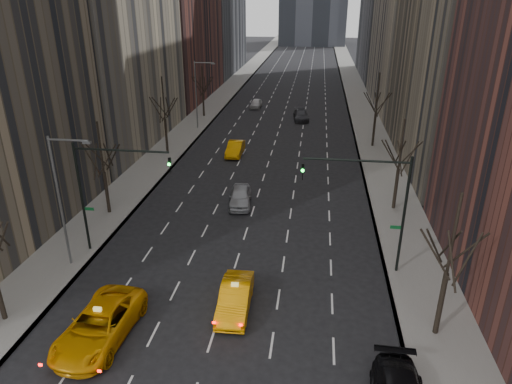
% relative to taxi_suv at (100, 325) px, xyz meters
% --- Properties ---
extents(sidewalk_left, '(4.50, 320.00, 0.15)m').
position_rel_taxi_suv_xyz_m(sidewalk_left, '(-6.36, 66.69, -0.83)').
color(sidewalk_left, slate).
rests_on(sidewalk_left, ground).
extents(sidewalk_right, '(4.50, 320.00, 0.15)m').
position_rel_taxi_suv_xyz_m(sidewalk_right, '(18.14, 66.69, -0.83)').
color(sidewalk_right, slate).
rests_on(sidewalk_right, ground).
extents(tree_lw_b, '(3.36, 3.50, 7.82)m').
position_rel_taxi_suv_xyz_m(tree_lw_b, '(-6.11, 14.69, 2.82)').
color(tree_lw_b, black).
rests_on(tree_lw_b, ground).
extents(tree_lw_c, '(3.36, 3.50, 8.74)m').
position_rel_taxi_suv_xyz_m(tree_lw_c, '(-6.11, 30.69, 3.13)').
color(tree_lw_c, black).
rests_on(tree_lw_c, ground).
extents(tree_lw_d, '(3.36, 3.50, 7.36)m').
position_rel_taxi_suv_xyz_m(tree_lw_d, '(-6.11, 48.69, 2.66)').
color(tree_lw_d, black).
rests_on(tree_lw_d, ground).
extents(tree_rw_a, '(3.36, 3.50, 8.28)m').
position_rel_taxi_suv_xyz_m(tree_rw_a, '(17.89, 2.69, 2.97)').
color(tree_rw_a, black).
rests_on(tree_rw_a, ground).
extents(tree_rw_b, '(3.36, 3.50, 7.82)m').
position_rel_taxi_suv_xyz_m(tree_rw_b, '(17.89, 18.69, 2.82)').
color(tree_rw_b, black).
rests_on(tree_rw_b, ground).
extents(tree_rw_c, '(3.36, 3.50, 8.74)m').
position_rel_taxi_suv_xyz_m(tree_rw_c, '(17.89, 36.69, 3.13)').
color(tree_rw_c, black).
rests_on(tree_rw_c, ground).
extents(traffic_mast_left, '(6.69, 0.39, 8.00)m').
position_rel_taxi_suv_xyz_m(traffic_mast_left, '(-3.21, 8.68, 4.59)').
color(traffic_mast_left, black).
rests_on(traffic_mast_left, ground).
extents(traffic_mast_right, '(6.69, 0.39, 8.00)m').
position_rel_taxi_suv_xyz_m(traffic_mast_right, '(15.00, 8.68, 4.59)').
color(traffic_mast_right, black).
rests_on(traffic_mast_right, ground).
extents(streetlight_near, '(2.83, 0.22, 9.00)m').
position_rel_taxi_suv_xyz_m(streetlight_near, '(-4.95, 6.69, 4.72)').
color(streetlight_near, slate).
rests_on(streetlight_near, ground).
extents(streetlight_far, '(2.83, 0.22, 9.00)m').
position_rel_taxi_suv_xyz_m(streetlight_far, '(-4.95, 41.69, 4.72)').
color(streetlight_far, slate).
rests_on(streetlight_far, ground).
extents(taxi_suv, '(3.39, 6.67, 1.80)m').
position_rel_taxi_suv_xyz_m(taxi_suv, '(0.00, 0.00, 0.00)').
color(taxi_suv, orange).
rests_on(taxi_suv, ground).
extents(taxi_sedan, '(1.86, 4.97, 1.62)m').
position_rel_taxi_suv_xyz_m(taxi_sedan, '(6.72, 3.40, -0.09)').
color(taxi_sedan, '#FF9E05').
rests_on(taxi_sedan, ground).
extents(silver_sedan_ahead, '(2.38, 4.82, 1.58)m').
position_rel_taxi_suv_xyz_m(silver_sedan_ahead, '(4.62, 17.91, -0.11)').
color(silver_sedan_ahead, '#9A9DA2').
rests_on(silver_sedan_ahead, ground).
extents(far_taxi, '(1.68, 4.77, 1.57)m').
position_rel_taxi_suv_xyz_m(far_taxi, '(1.81, 31.36, -0.12)').
color(far_taxi, orange).
rests_on(far_taxi, ground).
extents(far_suv_grey, '(2.67, 5.30, 1.48)m').
position_rel_taxi_suv_xyz_m(far_suv_grey, '(8.65, 48.50, -0.16)').
color(far_suv_grey, '#2C2C30').
rests_on(far_suv_grey, ground).
extents(far_car_white, '(1.75, 4.13, 1.40)m').
position_rel_taxi_suv_xyz_m(far_car_white, '(0.99, 55.77, -0.20)').
color(far_car_white, silver).
rests_on(far_car_white, ground).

